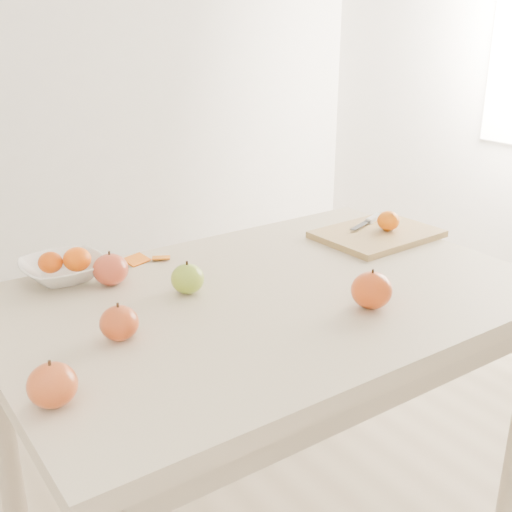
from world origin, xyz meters
TOP-DOWN VIEW (x-y plane):
  - table at (0.00, 0.00)m, footprint 1.20×0.80m
  - cutting_board at (0.47, 0.13)m, footprint 0.33×0.25m
  - board_tangerine at (0.50, 0.12)m, footprint 0.06×0.06m
  - fruit_bowl at (-0.35, 0.33)m, footprint 0.19×0.19m
  - bowl_tangerine_near at (-0.38, 0.34)m, footprint 0.06×0.06m
  - bowl_tangerine_far at (-0.32, 0.32)m, footprint 0.06×0.06m
  - orange_peel_a at (-0.17, 0.34)m, footprint 0.07×0.06m
  - orange_peel_b at (-0.11, 0.32)m, footprint 0.06×0.05m
  - paring_knife at (0.51, 0.20)m, footprint 0.17×0.07m
  - apple_green at (-0.15, 0.10)m, footprint 0.07×0.07m
  - apple_red_d at (-0.54, -0.16)m, footprint 0.08×0.08m
  - apple_red_a at (-0.27, 0.24)m, footprint 0.08×0.08m
  - apple_red_e at (0.13, -0.19)m, footprint 0.09×0.09m
  - apple_red_b at (-0.36, -0.02)m, footprint 0.07×0.07m

SIDE VIEW (x-z plane):
  - table at x=0.00m, z-range 0.28..1.03m
  - orange_peel_a at x=-0.17m, z-range 0.75..0.76m
  - orange_peel_b at x=-0.11m, z-range 0.75..0.76m
  - cutting_board at x=0.47m, z-range 0.75..0.77m
  - fruit_bowl at x=-0.35m, z-range 0.75..0.80m
  - paring_knife at x=0.51m, z-range 0.77..0.78m
  - apple_green at x=-0.15m, z-range 0.75..0.82m
  - apple_red_b at x=-0.36m, z-range 0.75..0.82m
  - apple_red_d at x=-0.54m, z-range 0.75..0.82m
  - apple_red_a at x=-0.27m, z-range 0.75..0.82m
  - apple_red_e at x=0.13m, z-range 0.75..0.83m
  - bowl_tangerine_near at x=-0.38m, z-range 0.77..0.82m
  - board_tangerine at x=0.50m, z-range 0.77..0.82m
  - bowl_tangerine_far at x=-0.32m, z-range 0.77..0.83m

